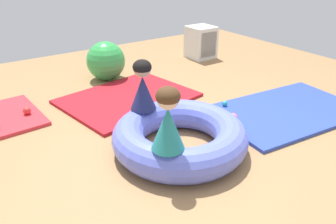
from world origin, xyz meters
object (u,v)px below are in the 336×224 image
(play_ball_red, at_px, (27,111))
(play_ball_pink, at_px, (233,118))
(play_ball_green, at_px, (167,94))
(exercise_ball_large, at_px, (106,61))
(inflatable_cushion, at_px, (180,136))
(play_ball_teal, at_px, (225,104))
(child_in_teal, at_px, (168,120))
(child_in_navy, at_px, (143,85))
(storage_cube, at_px, (202,42))

(play_ball_red, xyz_separation_m, play_ball_pink, (1.85, -1.51, 0.01))
(play_ball_green, height_order, exercise_ball_large, exercise_ball_large)
(inflatable_cushion, height_order, play_ball_teal, inflatable_cushion)
(play_ball_pink, height_order, exercise_ball_large, exercise_ball_large)
(play_ball_teal, height_order, play_ball_pink, play_ball_pink)
(child_in_teal, xyz_separation_m, play_ball_green, (0.93, 1.38, -0.48))
(inflatable_cushion, xyz_separation_m, play_ball_green, (0.58, 1.07, -0.06))
(inflatable_cushion, bearing_deg, child_in_navy, 105.79)
(inflatable_cushion, distance_m, play_ball_red, 1.91)
(child_in_navy, bearing_deg, inflatable_cushion, 140.98)
(play_ball_green, bearing_deg, child_in_navy, -139.15)
(play_ball_teal, bearing_deg, play_ball_green, 125.73)
(play_ball_green, distance_m, exercise_ball_large, 1.23)
(inflatable_cushion, distance_m, play_ball_teal, 1.12)
(play_ball_pink, bearing_deg, play_ball_green, 102.76)
(inflatable_cushion, bearing_deg, child_in_teal, -138.21)
(play_ball_green, bearing_deg, storage_cube, 37.81)
(child_in_navy, height_order, storage_cube, child_in_navy)
(child_in_navy, bearing_deg, play_ball_pink, -166.70)
(storage_cube, bearing_deg, exercise_ball_large, -178.13)
(child_in_teal, height_order, storage_cube, child_in_teal)
(play_ball_pink, height_order, play_ball_green, play_ball_green)
(play_ball_teal, xyz_separation_m, play_ball_green, (-0.44, 0.62, 0.02))
(child_in_teal, xyz_separation_m, play_ball_red, (-0.69, 1.91, -0.49))
(storage_cube, bearing_deg, play_ball_red, -167.47)
(play_ball_teal, bearing_deg, exercise_ball_large, 112.44)
(play_ball_pink, bearing_deg, storage_cube, 58.27)
(play_ball_green, xyz_separation_m, storage_cube, (1.60, 1.24, 0.19))
(play_ball_green, bearing_deg, play_ball_teal, -54.27)
(exercise_ball_large, relative_size, storage_cube, 1.02)
(child_in_navy, distance_m, play_ball_pink, 1.11)
(inflatable_cushion, xyz_separation_m, play_ball_teal, (1.02, 0.45, -0.08))
(play_ball_red, xyz_separation_m, storage_cube, (3.22, 0.72, 0.19))
(play_ball_red, xyz_separation_m, exercise_ball_large, (1.33, 0.65, 0.20))
(exercise_ball_large, distance_m, storage_cube, 1.90)
(inflatable_cushion, xyz_separation_m, storage_cube, (2.18, 2.31, 0.12))
(child_in_teal, xyz_separation_m, play_ball_pink, (1.15, 0.40, -0.48))
(play_ball_red, distance_m, play_ball_green, 1.71)
(play_ball_pink, relative_size, play_ball_green, 0.97)
(inflatable_cushion, distance_m, play_ball_pink, 0.81)
(child_in_navy, height_order, play_ball_pink, child_in_navy)
(play_ball_pink, bearing_deg, play_ball_teal, 59.08)
(inflatable_cushion, xyz_separation_m, child_in_navy, (-0.13, 0.46, 0.41))
(child_in_navy, height_order, play_ball_teal, child_in_navy)
(inflatable_cushion, distance_m, storage_cube, 3.17)
(play_ball_pink, relative_size, storage_cube, 0.19)
(child_in_teal, bearing_deg, play_ball_pink, -33.86)
(inflatable_cushion, xyz_separation_m, exercise_ball_large, (0.28, 2.25, 0.13))
(play_ball_pink, bearing_deg, child_in_teal, -160.90)
(play_ball_pink, relative_size, exercise_ball_large, 0.18)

